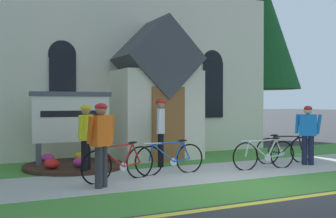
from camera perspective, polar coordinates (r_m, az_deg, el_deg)
name	(u,v)px	position (r m, az deg, el deg)	size (l,w,h in m)	color
ground	(166,161)	(11.75, -0.23, -7.24)	(140.00, 140.00, 0.00)	#333335
sidewalk_slab	(97,182)	(8.82, -9.78, -9.96)	(32.00, 2.32, 0.01)	#A8A59E
grass_verge	(130,202)	(7.01, -5.29, -12.82)	(32.00, 1.57, 0.01)	#427F33
church_lawn	(72,166)	(11.09, -13.18, -7.73)	(24.00, 2.42, 0.01)	#427F33
curb_paint_stripe	(153,217)	(6.17, -2.15, -14.74)	(28.00, 0.16, 0.01)	yellow
church_building	(25,13)	(17.28, -19.22, 12.49)	(14.94, 12.30, 14.43)	beige
church_sign	(72,119)	(10.86, -13.23, -1.32)	(2.10, 0.13, 1.94)	#474C56
flower_bed	(74,165)	(10.75, -12.95, -7.57)	(2.52, 2.52, 0.34)	#382319
bicycle_white	(119,163)	(8.82, -6.77, -7.49)	(1.76, 0.46, 0.84)	black
bicycle_blue	(265,154)	(10.54, 13.28, -6.17)	(1.78, 0.20, 0.81)	black
bicycle_black	(285,149)	(11.71, 15.92, -5.44)	(1.79, 0.28, 0.82)	black
bicycle_yellow	(170,158)	(9.56, 0.29, -6.89)	(1.73, 0.09, 0.81)	black
cyclist_in_yellow_jersey	(86,134)	(9.67, -11.35, -3.45)	(0.45, 0.63, 1.61)	black
cyclist_in_red_jersey	(161,127)	(10.60, -1.03, -2.45)	(0.40, 0.70, 1.76)	black
cyclist_in_orange_jersey	(101,138)	(8.07, -9.29, -4.07)	(0.60, 0.46, 1.66)	#2D2D33
cyclist_in_blue_jersey	(308,131)	(11.49, 18.88, -2.90)	(0.46, 0.57, 1.58)	#191E38
roadside_conifer	(253,19)	(19.49, 11.80, 12.17)	(4.18, 4.18, 8.70)	#3D2D1E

